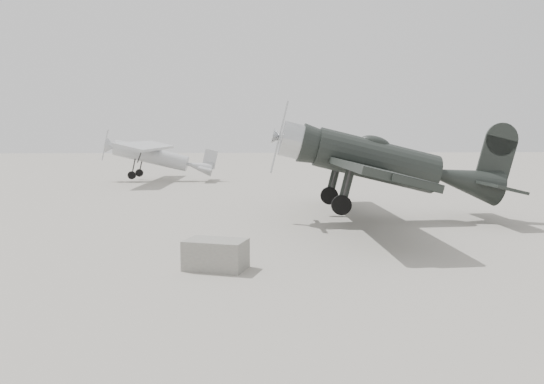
{
  "coord_description": "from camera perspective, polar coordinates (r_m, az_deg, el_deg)",
  "views": [
    {
      "loc": [
        -0.43,
        -15.23,
        3.32
      ],
      "look_at": [
        0.52,
        1.39,
        1.5
      ],
      "focal_mm": 35.0,
      "sensor_mm": 36.0,
      "label": 1
    }
  ],
  "objects": [
    {
      "name": "ground",
      "position": [
        15.6,
        -1.63,
        -6.06
      ],
      "size": [
        160.0,
        160.0,
        0.0
      ],
      "primitive_type": "plane",
      "color": "gray",
      "rests_on": "ground"
    },
    {
      "name": "lowwing_monoplane",
      "position": [
        20.64,
        12.26,
        2.97
      ],
      "size": [
        9.2,
        12.75,
        4.15
      ],
      "rotation": [
        0.0,
        0.24,
        -0.01
      ],
      "color": "black",
      "rests_on": "ground"
    },
    {
      "name": "highwing_monoplane",
      "position": [
        38.53,
        -12.42,
        4.1
      ],
      "size": [
        7.91,
        11.12,
        3.16
      ],
      "rotation": [
        0.0,
        0.23,
        -0.04
      ],
      "color": "#A4A6A9",
      "rests_on": "ground"
    },
    {
      "name": "equipment_block",
      "position": [
        13.22,
        -6.06,
        -6.7
      ],
      "size": [
        1.69,
        1.35,
        0.74
      ],
      "primitive_type": "cube",
      "rotation": [
        0.0,
        0.0,
        -0.33
      ],
      "color": "slate",
      "rests_on": "ground"
    }
  ]
}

